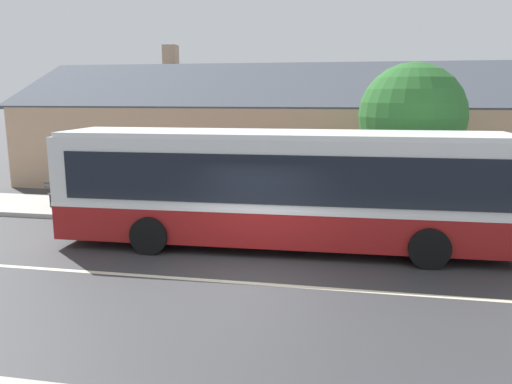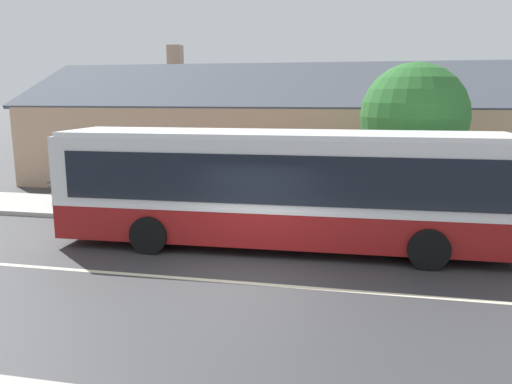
% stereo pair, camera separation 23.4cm
% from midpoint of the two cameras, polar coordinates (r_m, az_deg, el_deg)
% --- Properties ---
extents(ground_plane, '(300.00, 300.00, 0.00)m').
position_cam_midpoint_polar(ground_plane, '(11.26, -1.62, -10.37)').
color(ground_plane, '#38383A').
extents(sidewalk_far, '(60.00, 3.00, 0.15)m').
position_cam_midpoint_polar(sidewalk_far, '(16.89, 2.70, -2.78)').
color(sidewalk_far, '#ADAAA3').
rests_on(sidewalk_far, ground).
extents(lane_divider_stripe, '(60.00, 0.16, 0.01)m').
position_cam_midpoint_polar(lane_divider_stripe, '(11.26, -1.62, -10.35)').
color(lane_divider_stripe, beige).
rests_on(lane_divider_stripe, ground).
extents(community_building, '(24.96, 10.45, 6.67)m').
position_cam_midpoint_polar(community_building, '(25.10, 4.05, 6.03)').
color(community_building, tan).
rests_on(community_building, ground).
extents(transit_bus, '(12.17, 3.00, 3.15)m').
position_cam_midpoint_polar(transit_bus, '(13.50, 2.42, 0.73)').
color(transit_bus, maroon).
rests_on(transit_bus, ground).
extents(bench_by_building, '(1.60, 0.51, 0.94)m').
position_cam_midpoint_polar(bench_by_building, '(19.05, -20.92, -0.41)').
color(bench_by_building, '#4C4C4C').
rests_on(bench_by_building, sidewalk_far).
extents(bench_down_street, '(1.71, 0.51, 0.94)m').
position_cam_midpoint_polar(bench_down_street, '(17.68, -9.43, -0.64)').
color(bench_down_street, '#4C4C4C').
rests_on(bench_down_street, sidewalk_far).
extents(street_tree_primary, '(3.44, 3.44, 5.14)m').
position_cam_midpoint_polar(street_tree_primary, '(17.03, 17.02, 8.23)').
color(street_tree_primary, '#4C3828').
rests_on(street_tree_primary, ground).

